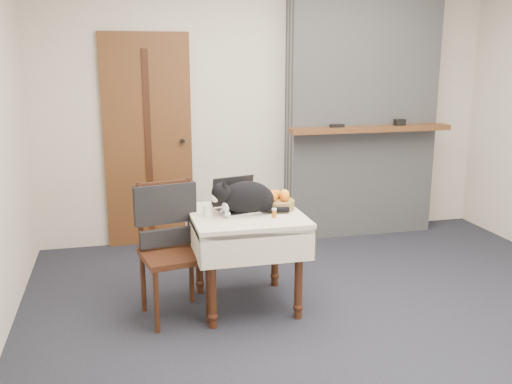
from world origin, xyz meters
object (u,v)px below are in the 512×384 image
side_table (246,228)px  cat (247,198)px  door (148,141)px  fruit_basket (278,202)px  laptop (238,203)px  pill_bottle (274,213)px  chair (169,230)px  cream_jar (208,211)px

side_table → cat: size_ratio=1.39×
door → cat: bearing=-70.5°
side_table → fruit_basket: bearing=12.2°
cat → door: bearing=100.1°
laptop → fruit_basket: 0.30m
side_table → fruit_basket: 0.31m
side_table → fruit_basket: (0.25, 0.05, 0.17)m
door → pill_bottle: 1.95m
chair → cat: bearing=-14.9°
side_table → door: bearing=109.5°
door → side_table: (0.58, -1.62, -0.41)m
cream_jar → chair: bearing=172.1°
side_table → chair: (-0.54, 0.02, 0.02)m
fruit_basket → cat: bearing=-164.1°
door → laptop: 1.65m
pill_bottle → fruit_basket: fruit_basket is taller
side_table → laptop: bearing=118.9°
door → side_table: size_ratio=2.56×
side_table → cream_jar: 0.31m
cat → pill_bottle: bearing=-53.2°
laptop → cream_jar: laptop is taller
cat → pill_bottle: (0.16, -0.15, -0.08)m
cream_jar → side_table: bearing=2.7°
laptop → cat: cat is taller
chair → door: bearing=80.4°
laptop → cat: 0.12m
laptop → cream_jar: size_ratio=4.98×
pill_bottle → chair: chair is taller
laptop → cat: size_ratio=0.68×
laptop → side_table: bearing=-75.8°
cat → chair: (-0.55, 0.04, -0.21)m
door → pill_bottle: door is taller
door → laptop: bearing=-71.0°
door → cream_jar: size_ratio=26.07×
door → cat: 1.75m
pill_bottle → chair: bearing=165.0°
side_table → pill_bottle: size_ratio=11.62×
door → cream_jar: (0.30, -1.63, -0.26)m
side_table → cat: bearing=-70.8°
cream_jar → fruit_basket: size_ratio=0.32×
cream_jar → pill_bottle: cream_jar is taller
side_table → pill_bottle: bearing=-45.6°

